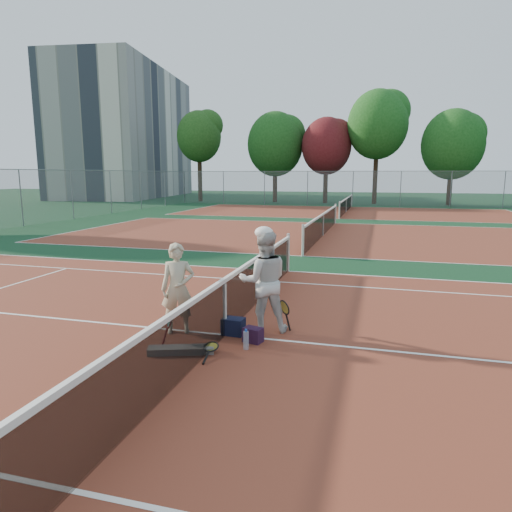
# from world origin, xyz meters

# --- Properties ---
(ground) EXTENTS (130.00, 130.00, 0.00)m
(ground) POSITION_xyz_m (0.00, 0.00, 0.00)
(ground) COLOR #0D321A
(ground) RESTS_ON ground
(court_main) EXTENTS (23.77, 10.97, 0.01)m
(court_main) POSITION_xyz_m (0.00, 0.00, 0.00)
(court_main) COLOR maroon
(court_main) RESTS_ON ground
(court_far_a) EXTENTS (23.77, 10.97, 0.01)m
(court_far_a) POSITION_xyz_m (0.00, 13.50, 0.00)
(court_far_a) COLOR maroon
(court_far_a) RESTS_ON ground
(court_far_b) EXTENTS (23.77, 10.97, 0.01)m
(court_far_b) POSITION_xyz_m (0.00, 27.00, 0.00)
(court_far_b) COLOR maroon
(court_far_b) RESTS_ON ground
(net_main) EXTENTS (0.10, 10.98, 1.02)m
(net_main) POSITION_xyz_m (0.00, 0.00, 0.51)
(net_main) COLOR black
(net_main) RESTS_ON ground
(net_far_a) EXTENTS (0.10, 10.98, 1.02)m
(net_far_a) POSITION_xyz_m (0.00, 13.50, 0.51)
(net_far_a) COLOR black
(net_far_a) RESTS_ON ground
(net_far_b) EXTENTS (0.10, 10.98, 1.02)m
(net_far_b) POSITION_xyz_m (0.00, 27.00, 0.51)
(net_far_b) COLOR black
(net_far_b) RESTS_ON ground
(fence_back) EXTENTS (32.00, 0.06, 3.00)m
(fence_back) POSITION_xyz_m (0.00, 34.00, 1.50)
(fence_back) COLOR slate
(fence_back) RESTS_ON ground
(apartment_block) EXTENTS (12.96, 23.18, 15.00)m
(apartment_block) POSITION_xyz_m (-28.00, 44.00, 7.50)
(apartment_block) COLOR beige
(apartment_block) RESTS_ON ground
(player_a) EXTENTS (0.68, 0.56, 1.60)m
(player_a) POSITION_xyz_m (-0.83, -0.08, 0.80)
(player_a) COLOR #B7AD8D
(player_a) RESTS_ON ground
(player_b) EXTENTS (1.07, 0.96, 1.81)m
(player_b) POSITION_xyz_m (0.59, 0.41, 0.91)
(player_b) COLOR silver
(player_b) RESTS_ON ground
(racket_red) EXTENTS (0.33, 0.34, 0.58)m
(racket_red) POSITION_xyz_m (-0.68, -0.75, 0.29)
(racket_red) COLOR maroon
(racket_red) RESTS_ON ground
(racket_black_held) EXTENTS (0.34, 0.33, 0.58)m
(racket_black_held) POSITION_xyz_m (0.96, 0.42, 0.29)
(racket_black_held) COLOR black
(racket_black_held) RESTS_ON ground
(racket_spare) EXTENTS (0.33, 0.62, 0.14)m
(racket_spare) POSITION_xyz_m (0.06, -0.82, 0.07)
(racket_spare) COLOR black
(racket_spare) RESTS_ON ground
(sports_bag_navy) EXTENTS (0.39, 0.28, 0.30)m
(sports_bag_navy) POSITION_xyz_m (0.13, 0.07, 0.15)
(sports_bag_navy) COLOR black
(sports_bag_navy) RESTS_ON ground
(sports_bag_purple) EXTENTS (0.35, 0.28, 0.25)m
(sports_bag_purple) POSITION_xyz_m (0.56, -0.19, 0.12)
(sports_bag_purple) COLOR black
(sports_bag_purple) RESTS_ON ground
(net_cover_canvas) EXTENTS (1.04, 0.57, 0.11)m
(net_cover_canvas) POSITION_xyz_m (-0.40, -0.95, 0.05)
(net_cover_canvas) COLOR #5E5A55
(net_cover_canvas) RESTS_ON ground
(water_bottle) EXTENTS (0.09, 0.09, 0.30)m
(water_bottle) POSITION_xyz_m (0.54, -0.53, 0.15)
(water_bottle) COLOR silver
(water_bottle) RESTS_ON ground
(tree_back_0) EXTENTS (4.43, 4.43, 9.01)m
(tree_back_0) POSITION_xyz_m (-15.51, 36.79, 6.43)
(tree_back_0) COLOR #382314
(tree_back_0) RESTS_ON ground
(tree_back_1) EXTENTS (5.45, 5.45, 8.77)m
(tree_back_1) POSITION_xyz_m (-7.83, 37.59, 5.61)
(tree_back_1) COLOR #382314
(tree_back_1) RESTS_ON ground
(tree_back_maroon) EXTENTS (4.68, 4.68, 8.04)m
(tree_back_maroon) POSITION_xyz_m (-2.79, 37.23, 5.33)
(tree_back_maroon) COLOR #382314
(tree_back_maroon) RESTS_ON ground
(tree_back_3) EXTENTS (5.47, 5.47, 10.35)m
(tree_back_3) POSITION_xyz_m (1.80, 37.34, 7.18)
(tree_back_3) COLOR #382314
(tree_back_3) RESTS_ON ground
(tree_back_4) EXTENTS (5.33, 5.33, 8.37)m
(tree_back_4) POSITION_xyz_m (8.27, 37.00, 5.29)
(tree_back_4) COLOR #382314
(tree_back_4) RESTS_ON ground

